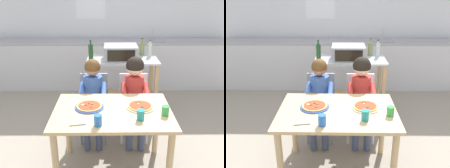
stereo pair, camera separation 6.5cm
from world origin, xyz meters
TOP-DOWN VIEW (x-y plane):
  - ground_plane at (0.00, 1.15)m, footprint 11.46×11.46m
  - back_wall_tiled at (-0.00, 2.92)m, footprint 5.07×0.14m
  - kitchen_counter at (0.00, 2.51)m, footprint 4.56×0.60m
  - kitchen_island_cart at (0.16, 1.27)m, footprint 0.99×0.53m
  - toaster_oven at (0.13, 1.24)m, footprint 0.45×0.39m
  - bottle_squat_spirits at (-0.27, 1.08)m, footprint 0.06×0.06m
  - bottle_brown_beer at (0.45, 1.47)m, footprint 0.07×0.07m
  - bottle_dark_olive_oil at (0.55, 1.38)m, footprint 0.06×0.06m
  - dining_table at (0.00, 0.00)m, footprint 1.12×0.78m
  - dining_chair_left at (-0.22, 0.70)m, footprint 0.36×0.36m
  - dining_chair_right at (0.27, 0.69)m, footprint 0.36×0.36m
  - child_in_blue_striped_shirt at (-0.22, 0.58)m, footprint 0.32×0.42m
  - child_in_red_shirt at (0.27, 0.58)m, footprint 0.32×0.42m
  - pizza_plate_blue_rimmed at (-0.22, 0.05)m, footprint 0.28×0.28m
  - pizza_plate_cream at (0.27, 0.05)m, footprint 0.27×0.27m
  - drinking_cup_teal at (0.25, -0.19)m, footprint 0.07×0.07m
  - drinking_cup_green at (0.48, -0.10)m, footprint 0.07×0.07m
  - drinking_cup_blue at (-0.12, -0.28)m, footprint 0.07×0.07m
  - serving_spoon at (-0.30, -0.28)m, footprint 0.14×0.04m

SIDE VIEW (x-z plane):
  - ground_plane at x=0.00m, z-range 0.00..0.00m
  - kitchen_counter at x=0.00m, z-range -0.10..0.98m
  - dining_chair_left at x=-0.22m, z-range 0.07..0.89m
  - dining_chair_right at x=0.27m, z-range 0.07..0.89m
  - kitchen_island_cart at x=0.16m, z-range 0.14..1.02m
  - dining_table at x=0.00m, z-range 0.25..0.97m
  - child_in_blue_striped_shirt at x=-0.22m, z-range 0.15..1.17m
  - child_in_red_shirt at x=0.27m, z-range 0.17..1.23m
  - serving_spoon at x=-0.30m, z-range 0.72..0.73m
  - pizza_plate_blue_rimmed at x=-0.22m, z-range 0.72..0.75m
  - pizza_plate_cream at x=0.27m, z-range 0.72..0.75m
  - drinking_cup_green at x=0.48m, z-range 0.72..0.81m
  - drinking_cup_teal at x=0.25m, z-range 0.72..0.82m
  - drinking_cup_blue at x=-0.12m, z-range 0.72..0.82m
  - toaster_oven at x=0.13m, z-range 0.88..1.07m
  - bottle_brown_beer at x=0.45m, z-range 0.85..1.11m
  - bottle_dark_olive_oil at x=0.55m, z-range 0.86..1.10m
  - bottle_squat_spirits at x=-0.27m, z-range 0.86..1.16m
  - back_wall_tiled at x=0.00m, z-range 0.00..2.70m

